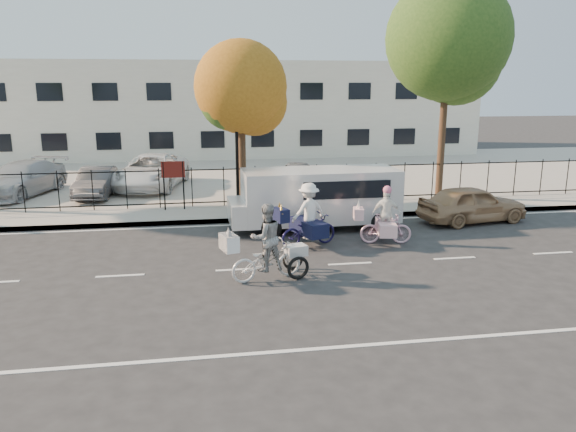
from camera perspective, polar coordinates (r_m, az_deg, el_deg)
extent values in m
plane|color=#333334|center=(14.76, -5.02, -5.45)|extent=(120.00, 120.00, 0.00)
cube|color=#A8A399|center=(19.58, -6.15, -0.48)|extent=(60.00, 0.10, 0.15)
cube|color=#A8A399|center=(20.60, -6.32, 0.22)|extent=(60.00, 2.20, 0.15)
cube|color=#A8A399|center=(29.33, -7.26, 4.17)|extent=(60.00, 15.60, 0.15)
cube|color=silver|center=(38.98, -7.97, 10.78)|extent=(34.00, 10.00, 6.00)
cylinder|color=black|center=(20.95, -5.20, 6.24)|extent=(0.12, 0.12, 4.00)
sphere|color=white|center=(20.79, -5.33, 12.13)|extent=(0.36, 0.36, 0.36)
cylinder|color=black|center=(21.10, -12.47, 3.00)|extent=(0.06, 0.06, 1.80)
cylinder|color=black|center=(21.07, -10.57, 3.08)|extent=(0.06, 0.06, 1.80)
cube|color=#59140F|center=(20.99, -11.60, 4.65)|extent=(0.85, 0.04, 0.60)
imported|color=silver|center=(13.88, -2.20, -4.56)|extent=(1.94, 1.14, 0.96)
imported|color=white|center=(13.71, -2.22, -2.20)|extent=(0.97, 0.84, 1.68)
cube|color=white|center=(13.37, -6.00, -2.71)|extent=(0.48, 0.65, 0.38)
cone|color=white|center=(13.42, -6.06, -1.50)|extent=(0.15, 0.15, 0.19)
cone|color=white|center=(13.18, -6.00, -1.79)|extent=(0.15, 0.15, 0.19)
torus|color=black|center=(13.91, 1.04, -5.30)|extent=(0.60, 0.25, 0.60)
torus|color=black|center=(14.61, 0.51, -4.37)|extent=(0.60, 0.25, 0.60)
cube|color=white|center=(14.16, 0.77, -3.51)|extent=(0.62, 0.51, 0.27)
imported|color=#E3ADC4|center=(17.16, 9.90, -1.28)|extent=(1.60, 0.72, 0.93)
imported|color=white|center=(17.05, 9.97, 0.25)|extent=(0.91, 0.51, 1.46)
cube|color=beige|center=(16.95, 7.17, 0.25)|extent=(0.37, 0.55, 0.33)
cone|color=silver|center=(16.88, 7.20, 1.23)|extent=(0.11, 0.11, 0.30)
cube|color=beige|center=(17.15, 9.91, -1.13)|extent=(0.73, 1.28, 0.37)
sphere|color=pink|center=(16.90, 10.06, 2.62)|extent=(0.26, 0.26, 0.26)
imported|color=#141038|center=(16.67, 2.11, -1.46)|extent=(1.93, 1.21, 0.96)
imported|color=white|center=(16.53, 2.12, 0.51)|extent=(1.23, 0.95, 1.67)
cube|color=black|center=(16.07, -0.79, 0.12)|extent=(0.50, 0.66, 0.38)
cone|color=gold|center=(16.21, -0.89, 1.00)|extent=(0.13, 0.25, 0.34)
cone|color=gold|center=(15.84, -0.69, 0.70)|extent=(0.13, 0.25, 0.34)
cube|color=black|center=(16.65, 2.11, -1.11)|extent=(1.02, 1.49, 0.42)
cube|color=silver|center=(18.58, 3.29, 2.15)|extent=(5.13, 2.01, 1.70)
cube|color=silver|center=(18.29, -5.26, 0.42)|extent=(0.52, 1.85, 0.75)
cylinder|color=black|center=(17.66, -1.84, -1.11)|extent=(0.67, 0.26, 0.66)
cylinder|color=black|center=(19.25, -2.48, 0.13)|extent=(0.67, 0.26, 0.66)
cylinder|color=black|center=(18.45, 9.26, -0.64)|extent=(0.67, 0.26, 0.66)
cylinder|color=black|center=(19.98, 7.77, 0.51)|extent=(0.67, 0.26, 0.66)
imported|color=tan|center=(20.48, 18.22, 1.18)|extent=(4.00, 2.13, 1.29)
imported|color=#B5B9BD|center=(25.85, -25.44, 3.44)|extent=(3.32, 5.16, 1.39)
imported|color=white|center=(25.78, -13.68, 4.44)|extent=(3.46, 5.67, 1.47)
imported|color=#44464A|center=(24.44, -18.87, 3.27)|extent=(1.46, 3.67, 1.19)
imported|color=#94959B|center=(24.89, 0.79, 4.16)|extent=(2.31, 3.69, 1.17)
cylinder|color=#442D1D|center=(21.48, -4.68, 6.06)|extent=(0.28, 0.28, 4.02)
sphere|color=#9F6219|center=(21.30, -4.81, 12.97)|extent=(3.45, 3.45, 3.45)
sphere|color=#9F6219|center=(21.56, -3.47, 11.47)|extent=(2.53, 2.53, 2.53)
cylinder|color=#442D1D|center=(23.42, 15.39, 8.17)|extent=(0.28, 0.28, 5.59)
sphere|color=#385B1E|center=(23.39, 15.96, 16.96)|extent=(4.79, 4.79, 4.79)
sphere|color=#385B1E|center=(23.75, 16.76, 14.92)|extent=(3.51, 3.51, 3.51)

